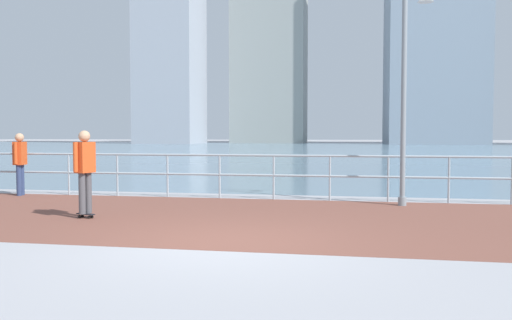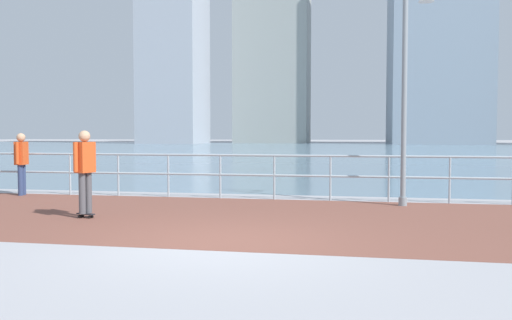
{
  "view_description": "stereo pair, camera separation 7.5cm",
  "coord_description": "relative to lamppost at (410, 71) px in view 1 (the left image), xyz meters",
  "views": [
    {
      "loc": [
        1.87,
        -7.58,
        1.64
      ],
      "look_at": [
        -0.07,
        3.21,
        1.1
      ],
      "focal_mm": 36.57,
      "sensor_mm": 36.0,
      "label": 1
    },
    {
      "loc": [
        1.94,
        -7.56,
        1.64
      ],
      "look_at": [
        -0.07,
        3.21,
        1.1
      ],
      "focal_mm": 36.57,
      "sensor_mm": 36.0,
      "label": 2
    }
  ],
  "objects": [
    {
      "name": "tower_steel",
      "position": [
        12.64,
        81.78,
        18.26
      ],
      "size": [
        15.53,
        17.44,
        44.36
      ],
      "color": "#8493A3",
      "rests_on": "ground"
    },
    {
      "name": "brick_paving",
      "position": [
        -3.22,
        -2.42,
        -3.08
      ],
      "size": [
        28.0,
        5.89,
        0.01
      ],
      "primitive_type": "cube",
      "color": "brown",
      "rests_on": "ground"
    },
    {
      "name": "waterfront_railing",
      "position": [
        -3.22,
        0.53,
        -2.3
      ],
      "size": [
        25.25,
        0.06,
        1.14
      ],
      "color": "#9EADB7",
      "rests_on": "ground"
    },
    {
      "name": "bystander",
      "position": [
        -10.03,
        0.18,
        -2.1
      ],
      "size": [
        0.29,
        0.56,
        1.67
      ],
      "color": "navy",
      "rests_on": "ground"
    },
    {
      "name": "harbor_water",
      "position": [
        -3.22,
        45.53,
        -3.08
      ],
      "size": [
        180.0,
        88.0,
        0.0
      ],
      "primitive_type": "cube",
      "color": "slate",
      "rests_on": "ground"
    },
    {
      "name": "ground",
      "position": [
        -3.22,
        35.17,
        -3.09
      ],
      "size": [
        220.0,
        220.0,
        0.0
      ],
      "primitive_type": "plane",
      "color": "#9E9EA3"
    },
    {
      "name": "skateboarder",
      "position": [
        -6.43,
        -3.01,
        -2.06
      ],
      "size": [
        0.41,
        0.55,
        1.72
      ],
      "color": "black",
      "rests_on": "ground"
    },
    {
      "name": "lamppost",
      "position": [
        0.0,
        0.0,
        0.0
      ],
      "size": [
        0.76,
        0.53,
        5.58
      ],
      "color": "gray",
      "rests_on": "ground"
    },
    {
      "name": "tower_brick",
      "position": [
        -16.44,
        86.47,
        16.57
      ],
      "size": [
        13.67,
        10.02,
        40.97
      ],
      "color": "#939993",
      "rests_on": "ground"
    },
    {
      "name": "tower_beige",
      "position": [
        -33.0,
        77.17,
        20.93
      ],
      "size": [
        10.48,
        10.92,
        49.71
      ],
      "color": "#A3A8B2",
      "rests_on": "ground"
    }
  ]
}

